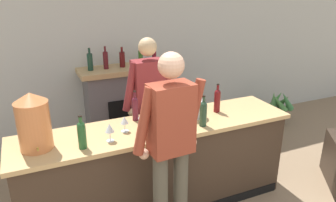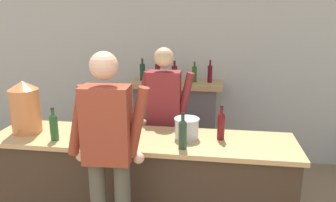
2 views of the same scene
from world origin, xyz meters
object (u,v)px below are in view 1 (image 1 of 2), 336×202
Objects in this scene: wine_bottle_port_short at (135,107)px; wine_glass_back_row at (110,129)px; potted_plant_corner at (279,108)px; wine_glass_by_dispenser at (124,121)px; ice_bucket_steel at (192,108)px; wine_bottle_burgundy_dark at (217,100)px; wine_glass_front_right at (141,116)px; fireplace_stone at (125,105)px; copper_dispenser at (33,121)px; person_bartender at (149,105)px; person_customer at (171,148)px; wine_bottle_cabernet_heavy at (82,134)px; wine_bottle_merlot_tall at (203,112)px.

wine_glass_back_row is at bearing -135.57° from wine_bottle_port_short.
wine_glass_by_dispenser reaches higher than potted_plant_corner.
ice_bucket_steel is (-2.34, -1.16, 0.79)m from potted_plant_corner.
wine_glass_front_right is (-0.89, -0.02, -0.03)m from wine_bottle_burgundy_dark.
wine_bottle_burgundy_dark is at bearing 3.71° from wine_glass_by_dispenser.
wine_bottle_port_short is at bearing 93.29° from wine_glass_front_right.
copper_dispenser is (-1.28, -1.60, 0.63)m from fireplace_stone.
wine_glass_back_row is (-0.65, -0.72, 0.13)m from person_bartender.
potted_plant_corner is at bearing -8.07° from fireplace_stone.
fireplace_stone reaches higher than wine_glass_by_dispenser.
person_bartender reaches higher than fireplace_stone.
person_customer is at bearing -96.70° from fireplace_stone.
wine_bottle_merlot_tall reaches higher than wine_bottle_cabernet_heavy.
wine_bottle_port_short is 1.05× the size of wine_bottle_cabernet_heavy.
wine_glass_by_dispenser is at bearing -176.29° from wine_bottle_burgundy_dark.
copper_dispenser is at bearing -179.12° from wine_glass_by_dispenser.
wine_bottle_cabernet_heavy is at bearing 178.88° from wine_bottle_merlot_tall.
fireplace_stone is 2.68m from potted_plant_corner.
person_bartender reaches higher than wine_bottle_cabernet_heavy.
wine_bottle_merlot_tall reaches higher than wine_glass_by_dispenser.
person_customer is 3.61× the size of copper_dispenser.
ice_bucket_steel is 0.26m from wine_bottle_merlot_tall.
fireplace_stone reaches higher than wine_glass_back_row.
ice_bucket_steel is 0.61m from wine_bottle_port_short.
wine_glass_by_dispenser is (-0.47, -0.58, 0.11)m from person_bartender.
person_bartender is 1.18m from wine_bottle_cabernet_heavy.
person_bartender is (-0.01, -1.01, 0.37)m from fireplace_stone.
wine_bottle_merlot_tall is at bearing -1.12° from wine_bottle_cabernet_heavy.
potted_plant_corner is 3.82× the size of wine_glass_back_row.
wine_bottle_merlot_tall is (1.56, -0.18, -0.12)m from copper_dispenser.
person_customer is 6.03× the size of wine_bottle_cabernet_heavy.
wine_glass_back_row reaches higher than wine_glass_by_dispenser.
wine_glass_by_dispenser is 0.20m from wine_glass_front_right.
fireplace_stone is at bearing 62.62° from wine_bottle_cabernet_heavy.
wine_glass_by_dispenser is (0.18, 0.14, -0.01)m from wine_glass_back_row.
wine_glass_by_dispenser is (-1.09, -0.07, -0.03)m from wine_bottle_burgundy_dark.
fireplace_stone is 6.42× the size of ice_bucket_steel.
copper_dispenser is (-1.27, -0.59, 0.26)m from person_bartender.
wine_bottle_port_short reaches higher than wine_bottle_cabernet_heavy.
copper_dispenser is 1.58m from ice_bucket_steel.
wine_bottle_burgundy_dark reaches higher than wine_bottle_port_short.
person_bartender is at bearing 140.31° from wine_bottle_burgundy_dark.
potted_plant_corner is at bearing 30.96° from wine_bottle_merlot_tall.
person_customer is at bearing -102.08° from person_bartender.
person_customer reaches higher than wine_bottle_cabernet_heavy.
wine_bottle_burgundy_dark is (-2.02, -1.15, 0.84)m from potted_plant_corner.
potted_plant_corner is at bearing 18.87° from wine_bottle_port_short.
person_customer reaches higher than fireplace_stone.
wine_glass_back_row is at bearing -132.16° from person_bartender.
ice_bucket_steel is 0.77m from wine_glass_by_dispenser.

